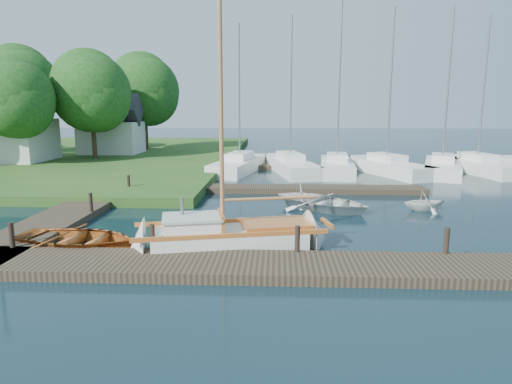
{
  "coord_description": "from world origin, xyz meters",
  "views": [
    {
      "loc": [
        0.85,
        -18.51,
        4.71
      ],
      "look_at": [
        0.0,
        0.0,
        1.2
      ],
      "focal_mm": 32.0,
      "sensor_mm": 36.0,
      "label": 1
    }
  ],
  "objects_px": {
    "house_a": "(7,129)",
    "tree_7": "(144,90)",
    "marina_boat_2": "(337,165)",
    "marina_boat_3": "(386,166)",
    "mooring_post_5": "(129,183)",
    "tender_c": "(327,201)",
    "mooring_post_2": "(297,239)",
    "mooring_post_4": "(91,202)",
    "marina_boat_0": "(240,164)",
    "tree_4": "(21,87)",
    "marina_boat_5": "(477,165)",
    "mooring_post_3": "(446,241)",
    "sailboat": "(234,239)",
    "tree_3": "(91,92)",
    "dinghy": "(78,236)",
    "tree_2": "(15,98)",
    "tender_d": "(425,200)",
    "mooring_post_0": "(12,235)",
    "marina_boat_4": "(442,166)",
    "mooring_post_1": "(152,237)",
    "tender_b": "(302,193)",
    "house_c": "(111,130)"
  },
  "relations": [
    {
      "from": "tree_2",
      "to": "tree_4",
      "type": "xyz_separation_m",
      "value": [
        -4.0,
        8.0,
        1.12
      ]
    },
    {
      "from": "mooring_post_4",
      "to": "house_a",
      "type": "relative_size",
      "value": 0.13
    },
    {
      "from": "marina_boat_2",
      "to": "mooring_post_3",
      "type": "bearing_deg",
      "value": -171.57
    },
    {
      "from": "house_a",
      "to": "mooring_post_1",
      "type": "bearing_deg",
      "value": -51.01
    },
    {
      "from": "mooring_post_5",
      "to": "tender_c",
      "type": "relative_size",
      "value": 0.2
    },
    {
      "from": "mooring_post_4",
      "to": "marina_boat_4",
      "type": "distance_m",
      "value": 23.67
    },
    {
      "from": "house_a",
      "to": "mooring_post_0",
      "type": "bearing_deg",
      "value": -59.24
    },
    {
      "from": "tender_b",
      "to": "tree_7",
      "type": "bearing_deg",
      "value": 40.78
    },
    {
      "from": "dinghy",
      "to": "tree_7",
      "type": "relative_size",
      "value": 0.45
    },
    {
      "from": "tender_b",
      "to": "tree_4",
      "type": "bearing_deg",
      "value": 61.0
    },
    {
      "from": "tender_c",
      "to": "mooring_post_4",
      "type": "bearing_deg",
      "value": 134.2
    },
    {
      "from": "mooring_post_5",
      "to": "marina_boat_4",
      "type": "height_order",
      "value": "marina_boat_4"
    },
    {
      "from": "mooring_post_4",
      "to": "tree_3",
      "type": "relative_size",
      "value": 0.09
    },
    {
      "from": "mooring_post_2",
      "to": "tree_4",
      "type": "bearing_deg",
      "value": 130.98
    },
    {
      "from": "marina_boat_2",
      "to": "marina_boat_4",
      "type": "distance_m",
      "value": 7.29
    },
    {
      "from": "tender_c",
      "to": "tender_d",
      "type": "distance_m",
      "value": 4.43
    },
    {
      "from": "mooring_post_4",
      "to": "marina_boat_5",
      "type": "bearing_deg",
      "value": 33.18
    },
    {
      "from": "marina_boat_4",
      "to": "sailboat",
      "type": "bearing_deg",
      "value": 162.18
    },
    {
      "from": "sailboat",
      "to": "tree_3",
      "type": "relative_size",
      "value": 1.12
    },
    {
      "from": "marina_boat_3",
      "to": "tree_2",
      "type": "height_order",
      "value": "marina_boat_3"
    },
    {
      "from": "mooring_post_4",
      "to": "marina_boat_2",
      "type": "xyz_separation_m",
      "value": [
        12.09,
        13.67,
        -0.11
      ]
    },
    {
      "from": "mooring_post_1",
      "to": "tender_c",
      "type": "xyz_separation_m",
      "value": [
        6.16,
        6.99,
        -0.28
      ]
    },
    {
      "from": "mooring_post_1",
      "to": "tender_b",
      "type": "distance_m",
      "value": 9.44
    },
    {
      "from": "mooring_post_0",
      "to": "mooring_post_4",
      "type": "bearing_deg",
      "value": 84.29
    },
    {
      "from": "mooring_post_5",
      "to": "marina_boat_5",
      "type": "relative_size",
      "value": 0.07
    },
    {
      "from": "tree_3",
      "to": "tree_7",
      "type": "height_order",
      "value": "tree_7"
    },
    {
      "from": "tree_7",
      "to": "mooring_post_1",
      "type": "bearing_deg",
      "value": -73.84
    },
    {
      "from": "mooring_post_2",
      "to": "tree_7",
      "type": "xyz_separation_m",
      "value": [
        -13.5,
        31.05,
        5.5
      ]
    },
    {
      "from": "marina_boat_2",
      "to": "tree_2",
      "type": "distance_m",
      "value": 23.56
    },
    {
      "from": "mooring_post_4",
      "to": "tender_b",
      "type": "distance_m",
      "value": 9.56
    },
    {
      "from": "house_a",
      "to": "tree_7",
      "type": "xyz_separation_m",
      "value": [
        8.0,
        10.05,
        3.24
      ]
    },
    {
      "from": "mooring_post_2",
      "to": "marina_boat_3",
      "type": "bearing_deg",
      "value": 69.28
    },
    {
      "from": "sailboat",
      "to": "tender_c",
      "type": "height_order",
      "value": "sailboat"
    },
    {
      "from": "marina_boat_0",
      "to": "house_a",
      "type": "xyz_separation_m",
      "value": [
        -18.16,
        1.72,
        2.4
      ]
    },
    {
      "from": "marina_boat_0",
      "to": "tree_4",
      "type": "bearing_deg",
      "value": 80.98
    },
    {
      "from": "tender_b",
      "to": "house_a",
      "type": "bearing_deg",
      "value": 68.83
    },
    {
      "from": "mooring_post_0",
      "to": "marina_boat_5",
      "type": "distance_m",
      "value": 29.88
    },
    {
      "from": "mooring_post_5",
      "to": "marina_boat_5",
      "type": "xyz_separation_m",
      "value": [
        22.15,
        9.48,
        -0.13
      ]
    },
    {
      "from": "sailboat",
      "to": "marina_boat_2",
      "type": "distance_m",
      "value": 18.49
    },
    {
      "from": "mooring_post_2",
      "to": "marina_boat_3",
      "type": "height_order",
      "value": "marina_boat_3"
    },
    {
      "from": "mooring_post_2",
      "to": "house_c",
      "type": "distance_m",
      "value": 31.19
    },
    {
      "from": "marina_boat_2",
      "to": "tree_4",
      "type": "height_order",
      "value": "marina_boat_2"
    },
    {
      "from": "mooring_post_2",
      "to": "marina_boat_0",
      "type": "relative_size",
      "value": 0.08
    },
    {
      "from": "mooring_post_0",
      "to": "marina_boat_4",
      "type": "xyz_separation_m",
      "value": [
        19.88,
        18.59,
        -0.13
      ]
    },
    {
      "from": "marina_boat_2",
      "to": "dinghy",
      "type": "bearing_deg",
      "value": 154.18
    },
    {
      "from": "marina_boat_0",
      "to": "tree_7",
      "type": "distance_m",
      "value": 16.54
    },
    {
      "from": "mooring_post_3",
      "to": "sailboat",
      "type": "distance_m",
      "value": 6.66
    },
    {
      "from": "marina_boat_2",
      "to": "marina_boat_3",
      "type": "xyz_separation_m",
      "value": [
        3.47,
        -0.01,
        -0.02
      ]
    },
    {
      "from": "dinghy",
      "to": "marina_boat_3",
      "type": "bearing_deg",
      "value": -30.08
    },
    {
      "from": "mooring_post_3",
      "to": "mooring_post_5",
      "type": "xyz_separation_m",
      "value": [
        -13.0,
        10.0,
        0.0
      ]
    }
  ]
}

